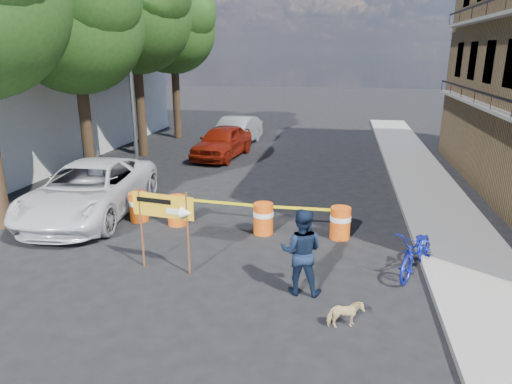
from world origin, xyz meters
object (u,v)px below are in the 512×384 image
at_px(pedestrian, 301,252).
at_px(sedan_red, 222,142).
at_px(bicycle, 419,231).
at_px(sedan_silver, 236,132).
at_px(barrel_far_right, 340,222).
at_px(dog, 345,315).
at_px(suv_white, 90,190).
at_px(detour_sign, 171,213).
at_px(barrel_far_left, 139,206).
at_px(barrel_mid_left, 177,210).
at_px(barrel_mid_right, 263,218).

height_order(pedestrian, sedan_red, pedestrian).
height_order(bicycle, sedan_silver, bicycle).
relative_size(barrel_far_right, sedan_red, 0.20).
distance_m(pedestrian, sedan_red, 13.50).
bearing_deg(dog, suv_white, 39.75).
distance_m(detour_sign, sedan_red, 12.30).
bearing_deg(detour_sign, sedan_red, 107.49).
bearing_deg(barrel_far_right, barrel_far_left, 177.74).
bearing_deg(sedan_silver, pedestrian, -65.37).
bearing_deg(barrel_mid_left, dog, -42.40).
relative_size(suv_white, sedan_silver, 1.26).
relative_size(barrel_far_right, bicycle, 0.43).
xyz_separation_m(bicycle, sedan_silver, (-7.60, 14.12, -0.27)).
bearing_deg(bicycle, barrel_far_right, 158.32).
bearing_deg(barrel_mid_right, sedan_red, 111.34).
xyz_separation_m(suv_white, sedan_silver, (2.00, 11.82, -0.05)).
relative_size(barrel_mid_right, detour_sign, 0.45).
bearing_deg(barrel_far_right, bicycle, -45.61).
distance_m(suv_white, sedan_red, 9.07).
distance_m(dog, suv_white, 9.37).
relative_size(barrel_far_left, suv_white, 0.15).
height_order(barrel_far_left, suv_white, suv_white).
height_order(barrel_far_left, barrel_mid_right, same).
relative_size(barrel_far_right, sedan_silver, 0.19).
xyz_separation_m(pedestrian, bicycle, (2.58, 1.39, 0.10)).
bearing_deg(bicycle, pedestrian, -127.77).
xyz_separation_m(barrel_mid_right, bicycle, (3.93, -1.76, 0.58)).
xyz_separation_m(pedestrian, suv_white, (-7.02, 3.69, -0.12)).
height_order(detour_sign, bicycle, bicycle).
xyz_separation_m(barrel_mid_right, suv_white, (-5.67, 0.54, 0.36)).
bearing_deg(barrel_far_left, pedestrian, -33.04).
xyz_separation_m(barrel_mid_right, pedestrian, (1.36, -3.14, 0.48)).
bearing_deg(barrel_far_left, sedan_red, 88.34).
xyz_separation_m(barrel_far_left, bicycle, (7.86, -2.05, 0.58)).
bearing_deg(sedan_silver, barrel_mid_right, -66.80).
height_order(barrel_far_right, sedan_silver, sedan_silver).
relative_size(barrel_far_right, pedestrian, 0.47).
height_order(barrel_far_right, sedan_red, sedan_red).
relative_size(barrel_mid_right, barrel_far_right, 1.00).
bearing_deg(barrel_far_left, sedan_silver, 88.75).
distance_m(barrel_far_left, barrel_mid_left, 1.27).
bearing_deg(sedan_silver, sedan_red, -83.31).
bearing_deg(bicycle, detour_sign, -146.24).
xyz_separation_m(detour_sign, sedan_red, (-2.00, 12.12, -0.69)).
relative_size(dog, sedan_silver, 0.14).
relative_size(barrel_far_right, detour_sign, 0.45).
xyz_separation_m(barrel_mid_right, dog, (2.31, -4.34, -0.19)).
height_order(barrel_mid_right, detour_sign, detour_sign).
height_order(barrel_mid_left, sedan_red, sedan_red).
height_order(barrel_mid_right, dog, barrel_mid_right).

